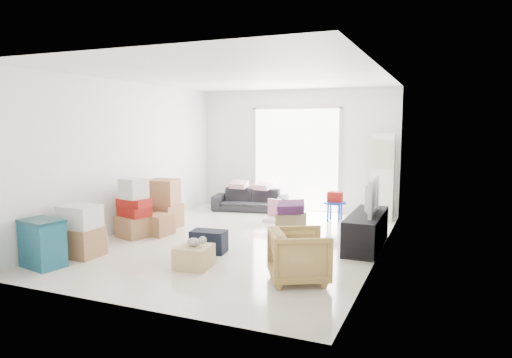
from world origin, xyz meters
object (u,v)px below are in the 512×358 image
object	(u,v)px
television	(367,210)
armchair	(299,253)
ottoman	(291,225)
tv_console	(366,230)
wood_crate	(194,257)
storage_bins	(43,243)
kids_table	(335,200)
sofa	(250,196)
ac_tower	(383,177)

from	to	relation	value
television	armchair	xyz separation A→B (m)	(-0.51, -1.94, -0.24)
television	ottoman	size ratio (longest dim) A/B	2.43
tv_console	ottoman	world-z (taller)	tv_console
armchair	wood_crate	world-z (taller)	armchair
storage_bins	tv_console	bearing A→B (deg)	35.00
tv_console	armchair	bearing A→B (deg)	-104.66
kids_table	sofa	bearing A→B (deg)	170.44
ac_tower	sofa	world-z (taller)	ac_tower
ac_tower	ottoman	bearing A→B (deg)	-121.90
tv_console	wood_crate	size ratio (longest dim) A/B	3.57
ottoman	kids_table	world-z (taller)	kids_table
tv_console	sofa	world-z (taller)	sofa
tv_console	sofa	xyz separation A→B (m)	(-2.91, 2.10, 0.05)
ac_tower	wood_crate	world-z (taller)	ac_tower
sofa	wood_crate	bearing A→B (deg)	-88.31
kids_table	tv_console	bearing A→B (deg)	-62.71
storage_bins	ottoman	size ratio (longest dim) A/B	1.61
kids_table	wood_crate	size ratio (longest dim) A/B	1.31
television	storage_bins	bearing A→B (deg)	123.35
television	ac_tower	bearing A→B (deg)	-0.38
ac_tower	armchair	size ratio (longest dim) A/B	2.44
ac_tower	television	xyz separation A→B (m)	(0.05, -2.25, -0.27)
ac_tower	television	size ratio (longest dim) A/B	1.76
armchair	television	bearing A→B (deg)	-42.23
ac_tower	storage_bins	bearing A→B (deg)	-127.73
television	kids_table	bearing A→B (deg)	25.64
television	ottoman	xyz separation A→B (m)	(-1.32, 0.20, -0.40)
wood_crate	kids_table	bearing A→B (deg)	73.89
tv_console	television	world-z (taller)	television
storage_bins	ottoman	xyz separation A→B (m)	(2.58, 2.94, -0.13)
television	kids_table	size ratio (longest dim) A/B	1.69
television	kids_table	xyz separation A→B (m)	(-0.91, 1.76, -0.19)
ottoman	sofa	bearing A→B (deg)	130.01
ottoman	armchair	bearing A→B (deg)	-69.27
armchair	ac_tower	bearing A→B (deg)	-33.81
ac_tower	storage_bins	world-z (taller)	ac_tower
television	tv_console	bearing A→B (deg)	-1.65
storage_bins	wood_crate	distance (m)	2.07
ottoman	storage_bins	bearing A→B (deg)	-131.31
tv_console	television	bearing A→B (deg)	-90.00
sofa	kids_table	distance (m)	2.03
sofa	ottoman	size ratio (longest dim) A/B	4.05
ottoman	kids_table	size ratio (longest dim) A/B	0.69
tv_console	kids_table	xyz separation A→B (m)	(-0.91, 1.76, 0.15)
sofa	tv_console	bearing A→B (deg)	-46.90
ac_tower	armchair	distance (m)	4.24
television	storage_bins	world-z (taller)	television
tv_console	storage_bins	size ratio (longest dim) A/B	2.44
tv_console	television	size ratio (longest dim) A/B	1.62
television	sofa	size ratio (longest dim) A/B	0.60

